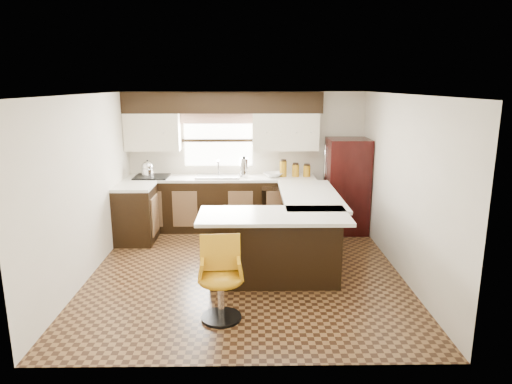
{
  "coord_description": "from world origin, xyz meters",
  "views": [
    {
      "loc": [
        0.06,
        -5.91,
        2.53
      ],
      "look_at": [
        0.15,
        0.45,
        1.02
      ],
      "focal_mm": 32.0,
      "sensor_mm": 36.0,
      "label": 1
    }
  ],
  "objects_px": {
    "bar_chair": "(221,280)",
    "refrigerator": "(347,186)",
    "peninsula_return": "(274,249)",
    "peninsula_long": "(306,226)"
  },
  "relations": [
    {
      "from": "refrigerator",
      "to": "bar_chair",
      "type": "xyz_separation_m",
      "value": [
        -1.99,
        -3.07,
        -0.36
      ]
    },
    {
      "from": "peninsula_long",
      "to": "bar_chair",
      "type": "relative_size",
      "value": 2.13
    },
    {
      "from": "bar_chair",
      "to": "peninsula_long",
      "type": "bearing_deg",
      "value": 55.24
    },
    {
      "from": "peninsula_long",
      "to": "bar_chair",
      "type": "height_order",
      "value": "bar_chair"
    },
    {
      "from": "peninsula_return",
      "to": "bar_chair",
      "type": "height_order",
      "value": "bar_chair"
    },
    {
      "from": "bar_chair",
      "to": "refrigerator",
      "type": "bearing_deg",
      "value": 52.98
    },
    {
      "from": "peninsula_long",
      "to": "refrigerator",
      "type": "height_order",
      "value": "refrigerator"
    },
    {
      "from": "peninsula_long",
      "to": "refrigerator",
      "type": "bearing_deg",
      "value": 53.4
    },
    {
      "from": "peninsula_return",
      "to": "bar_chair",
      "type": "xyz_separation_m",
      "value": [
        -0.63,
        -0.98,
        0.01
      ]
    },
    {
      "from": "peninsula_long",
      "to": "bar_chair",
      "type": "distance_m",
      "value": 2.27
    }
  ]
}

